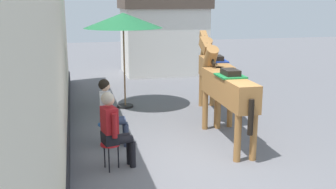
{
  "coord_description": "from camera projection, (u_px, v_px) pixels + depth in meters",
  "views": [
    {
      "loc": [
        -2.2,
        -6.26,
        2.85
      ],
      "look_at": [
        -0.4,
        1.2,
        1.05
      ],
      "focal_mm": 42.19,
      "sensor_mm": 36.0,
      "label": 1
    }
  ],
  "objects": [
    {
      "name": "cafe_parasol",
      "position": [
        123.0,
        21.0,
        10.45
      ],
      "size": [
        2.1,
        2.1,
        2.58
      ],
      "color": "black",
      "rests_on": "ground_plane"
    },
    {
      "name": "seated_visitor_far",
      "position": [
        109.0,
        109.0,
        7.83
      ],
      "size": [
        0.61,
        0.49,
        1.39
      ],
      "color": "#194C99",
      "rests_on": "ground_plane"
    },
    {
      "name": "pub_facade_wall",
      "position": [
        56.0,
        72.0,
        7.57
      ],
      "size": [
        0.34,
        14.0,
        3.4
      ],
      "color": "beige",
      "rests_on": "ground_plane"
    },
    {
      "name": "ground_plane",
      "position": [
        167.0,
        118.0,
        9.92
      ],
      "size": [
        40.0,
        40.0,
        0.0
      ],
      "primitive_type": "plane",
      "color": "slate"
    },
    {
      "name": "saddled_horse_near",
      "position": [
        226.0,
        87.0,
        8.05
      ],
      "size": [
        0.51,
        3.0,
        2.06
      ],
      "color": "#9E6B38",
      "rests_on": "ground_plane"
    },
    {
      "name": "saddled_horse_far",
      "position": [
        214.0,
        70.0,
        10.05
      ],
      "size": [
        0.73,
        2.99,
        2.06
      ],
      "color": "#9E6B38",
      "rests_on": "ground_plane"
    },
    {
      "name": "seated_visitor_near",
      "position": [
        113.0,
        126.0,
        6.75
      ],
      "size": [
        0.61,
        0.48,
        1.39
      ],
      "color": "red",
      "rests_on": "ground_plane"
    },
    {
      "name": "distant_cottage",
      "position": [
        163.0,
        29.0,
        15.95
      ],
      "size": [
        3.4,
        2.6,
        3.5
      ],
      "color": "silver",
      "rests_on": "ground_plane"
    }
  ]
}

